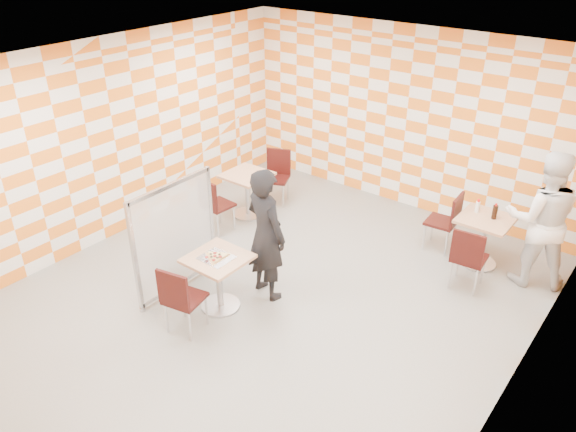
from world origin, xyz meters
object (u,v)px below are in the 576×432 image
Objects in this scene: empty_table at (247,187)px; chair_main_front at (180,296)px; main_table at (219,274)px; sport_bottle at (478,206)px; partition at (175,237)px; soda_bottle at (495,212)px; chair_empty_far at (277,172)px; chair_second_side at (448,218)px; chair_second_front at (468,255)px; chair_empty_near at (213,202)px; man_white at (541,219)px; man_dark at (266,234)px; second_table at (483,233)px.

empty_table is 0.81× the size of chair_main_front.
sport_bottle reaches higher than main_table.
partition is at bearing -131.86° from sport_bottle.
soda_bottle is (2.33, 3.70, 0.31)m from chair_main_front.
sport_bottle is (3.40, 0.26, 0.29)m from chair_empty_far.
main_table is 0.81× the size of chair_second_side.
main_table is 0.65m from chair_main_front.
chair_empty_far is 3.68m from soda_bottle.
chair_second_front is 3.69m from chair_empty_far.
main_table is 0.81× the size of chair_empty_near.
main_table is 4.24m from man_white.
partition is at bearing 16.50° from man_white.
man_dark is (1.68, -0.74, 0.35)m from chair_empty_near.
chair_second_side is 0.48m from sport_bottle.
soda_bottle is (2.33, 3.05, 0.34)m from main_table.
chair_second_front is 4.62× the size of sport_bottle.
second_table is 0.81× the size of chair_second_front.
chair_empty_near and chair_empty_far have the same top height.
man_dark reaches higher than empty_table.
chair_second_front is 0.92m from sport_bottle.
chair_empty_far is at bearing 115.09° from main_table.
chair_empty_near is 1.00× the size of chair_empty_far.
second_table is 0.36m from soda_bottle.
chair_main_front is at bearing -63.43° from empty_table.
second_table is at bearing 58.44° from chair_main_front.
chair_empty_far is 0.60× the size of partition.
main_table is 3.24m from chair_second_front.
soda_bottle is at bearing 14.38° from empty_table.
chair_main_front is 0.60× the size of partition.
main_table is 3.13m from chair_empty_far.
sport_bottle is at bearing 56.26° from main_table.
chair_main_front is 0.99m from partition.
man_white is 0.88m from sport_bottle.
man_dark is (-1.97, -2.40, 0.39)m from second_table.
sport_bottle is at bearing 169.36° from soda_bottle.
chair_empty_far is at bearing -175.55° from sport_bottle.
main_table is at bearing -43.70° from chair_empty_near.
chair_second_front is 1.01m from chair_second_side.
man_white is 8.28× the size of soda_bottle.
empty_table is at bearing -93.54° from chair_empty_far.
main_table is 1.00× the size of second_table.
chair_second_side is 4.02× the size of soda_bottle.
main_table is 0.77m from man_dark.
chair_main_front and chair_empty_far have the same top height.
soda_bottle is (0.64, -0.01, 0.31)m from chair_second_side.
second_table is 3.75× the size of sport_bottle.
empty_table is at bearing 116.57° from chair_main_front.
man_white reaches higher than chair_second_side.
partition is (0.64, -2.13, 0.28)m from empty_table.
chair_main_front is 1.00× the size of chair_second_side.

